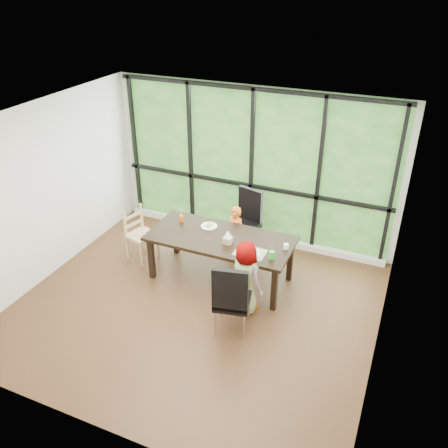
{
  "coord_description": "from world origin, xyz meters",
  "views": [
    {
      "loc": [
        2.5,
        -4.81,
        4.37
      ],
      "look_at": [
        0.15,
        0.67,
        1.05
      ],
      "focal_mm": 37.79,
      "sensor_mm": 36.0,
      "label": 1
    }
  ],
  "objects_px": {
    "chair_end_beech": "(141,235)",
    "plate_far": "(209,226)",
    "child_toddler": "(235,234)",
    "plate_near": "(251,253)",
    "green_cup": "(272,255)",
    "tissue_box": "(228,240)",
    "child_older": "(247,278)",
    "chair_interior_leather": "(232,296)",
    "dining_table": "(221,258)",
    "orange_cup": "(181,219)",
    "chair_window_leather": "(243,222)",
    "white_mug": "(286,246)"
  },
  "relations": [
    {
      "from": "plate_far",
      "to": "tissue_box",
      "type": "relative_size",
      "value": 2.14
    },
    {
      "from": "child_toddler",
      "to": "tissue_box",
      "type": "height_order",
      "value": "child_toddler"
    },
    {
      "from": "chair_interior_leather",
      "to": "child_older",
      "type": "bearing_deg",
      "value": -107.53
    },
    {
      "from": "child_toddler",
      "to": "plate_far",
      "type": "height_order",
      "value": "child_toddler"
    },
    {
      "from": "chair_window_leather",
      "to": "orange_cup",
      "type": "bearing_deg",
      "value": -121.93
    },
    {
      "from": "chair_interior_leather",
      "to": "plate_near",
      "type": "relative_size",
      "value": 3.98
    },
    {
      "from": "chair_end_beech",
      "to": "child_older",
      "type": "distance_m",
      "value": 2.16
    },
    {
      "from": "chair_interior_leather",
      "to": "plate_near",
      "type": "distance_m",
      "value": 0.79
    },
    {
      "from": "dining_table",
      "to": "plate_far",
      "type": "height_order",
      "value": "plate_far"
    },
    {
      "from": "plate_near",
      "to": "orange_cup",
      "type": "bearing_deg",
      "value": 161.44
    },
    {
      "from": "white_mug",
      "to": "chair_end_beech",
      "type": "bearing_deg",
      "value": -178.62
    },
    {
      "from": "chair_interior_leather",
      "to": "chair_end_beech",
      "type": "distance_m",
      "value": 2.28
    },
    {
      "from": "plate_far",
      "to": "plate_near",
      "type": "xyz_separation_m",
      "value": [
        0.88,
        -0.47,
        0.0
      ]
    },
    {
      "from": "chair_window_leather",
      "to": "chair_interior_leather",
      "type": "xyz_separation_m",
      "value": [
        0.6,
        -1.95,
        0.0
      ]
    },
    {
      "from": "orange_cup",
      "to": "tissue_box",
      "type": "height_order",
      "value": "tissue_box"
    },
    {
      "from": "child_toddler",
      "to": "white_mug",
      "type": "xyz_separation_m",
      "value": [
        1.0,
        -0.52,
        0.31
      ]
    },
    {
      "from": "chair_window_leather",
      "to": "chair_end_beech",
      "type": "xyz_separation_m",
      "value": [
        -1.44,
        -0.93,
        -0.09
      ]
    },
    {
      "from": "child_older",
      "to": "tissue_box",
      "type": "bearing_deg",
      "value": -19.39
    },
    {
      "from": "child_toddler",
      "to": "orange_cup",
      "type": "xyz_separation_m",
      "value": [
        -0.77,
        -0.39,
        0.32
      ]
    },
    {
      "from": "chair_interior_leather",
      "to": "chair_end_beech",
      "type": "bearing_deg",
      "value": -39.12
    },
    {
      "from": "plate_near",
      "to": "green_cup",
      "type": "relative_size",
      "value": 2.37
    },
    {
      "from": "dining_table",
      "to": "tissue_box",
      "type": "height_order",
      "value": "tissue_box"
    },
    {
      "from": "dining_table",
      "to": "chair_end_beech",
      "type": "relative_size",
      "value": 2.44
    },
    {
      "from": "plate_near",
      "to": "tissue_box",
      "type": "xyz_separation_m",
      "value": [
        -0.41,
        0.13,
        0.04
      ]
    },
    {
      "from": "chair_interior_leather",
      "to": "chair_end_beech",
      "type": "relative_size",
      "value": 1.2
    },
    {
      "from": "plate_far",
      "to": "dining_table",
      "type": "bearing_deg",
      "value": -37.57
    },
    {
      "from": "chair_window_leather",
      "to": "tissue_box",
      "type": "xyz_separation_m",
      "value": [
        0.16,
        -1.06,
        0.26
      ]
    },
    {
      "from": "green_cup",
      "to": "tissue_box",
      "type": "relative_size",
      "value": 0.94
    },
    {
      "from": "chair_interior_leather",
      "to": "white_mug",
      "type": "xyz_separation_m",
      "value": [
        0.39,
        1.08,
        0.25
      ]
    },
    {
      "from": "chair_end_beech",
      "to": "child_older",
      "type": "height_order",
      "value": "child_older"
    },
    {
      "from": "child_older",
      "to": "orange_cup",
      "type": "xyz_separation_m",
      "value": [
        -1.42,
        0.77,
        0.25
      ]
    },
    {
      "from": "chair_window_leather",
      "to": "orange_cup",
      "type": "xyz_separation_m",
      "value": [
        -0.78,
        -0.74,
        0.26
      ]
    },
    {
      "from": "chair_end_beech",
      "to": "tissue_box",
      "type": "bearing_deg",
      "value": -79.01
    },
    {
      "from": "chair_interior_leather",
      "to": "child_older",
      "type": "height_order",
      "value": "child_older"
    },
    {
      "from": "plate_far",
      "to": "plate_near",
      "type": "relative_size",
      "value": 0.96
    },
    {
      "from": "plate_far",
      "to": "white_mug",
      "type": "bearing_deg",
      "value": -6.8
    },
    {
      "from": "dining_table",
      "to": "child_toddler",
      "type": "xyz_separation_m",
      "value": [
        -0.0,
        0.6,
        0.11
      ]
    },
    {
      "from": "chair_interior_leather",
      "to": "green_cup",
      "type": "relative_size",
      "value": 9.43
    },
    {
      "from": "child_older",
      "to": "plate_far",
      "type": "distance_m",
      "value": 1.25
    },
    {
      "from": "chair_end_beech",
      "to": "green_cup",
      "type": "height_order",
      "value": "chair_end_beech"
    },
    {
      "from": "dining_table",
      "to": "green_cup",
      "type": "xyz_separation_m",
      "value": [
        0.89,
        -0.25,
        0.43
      ]
    },
    {
      "from": "child_older",
      "to": "plate_near",
      "type": "bearing_deg",
      "value": -54.82
    },
    {
      "from": "child_toddler",
      "to": "green_cup",
      "type": "height_order",
      "value": "child_toddler"
    },
    {
      "from": "dining_table",
      "to": "chair_interior_leather",
      "type": "relative_size",
      "value": 2.03
    },
    {
      "from": "child_older",
      "to": "green_cup",
      "type": "relative_size",
      "value": 9.69
    },
    {
      "from": "child_toddler",
      "to": "tissue_box",
      "type": "distance_m",
      "value": 0.8
    },
    {
      "from": "plate_far",
      "to": "green_cup",
      "type": "relative_size",
      "value": 2.27
    },
    {
      "from": "chair_end_beech",
      "to": "plate_far",
      "type": "height_order",
      "value": "chair_end_beech"
    },
    {
      "from": "child_older",
      "to": "child_toddler",
      "type": "bearing_deg",
      "value": -37.64
    },
    {
      "from": "plate_near",
      "to": "green_cup",
      "type": "distance_m",
      "value": 0.31
    }
  ]
}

